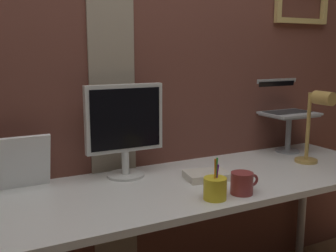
% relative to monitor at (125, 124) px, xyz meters
% --- Properties ---
extents(brick_wall_back, '(3.53, 0.16, 2.62)m').
position_rel_monitor_xyz_m(brick_wall_back, '(0.06, 0.18, 0.31)').
color(brick_wall_back, brown).
rests_on(brick_wall_back, ground_plane).
extents(desk, '(2.28, 0.67, 0.75)m').
position_rel_monitor_xyz_m(desk, '(0.17, -0.21, -0.32)').
color(desk, white).
rests_on(desk, ground_plane).
extents(monitor, '(0.38, 0.18, 0.44)m').
position_rel_monitor_xyz_m(monitor, '(0.00, 0.00, 0.00)').
color(monitor, silver).
rests_on(monitor, desk).
extents(laptop_stand, '(0.28, 0.22, 0.23)m').
position_rel_monitor_xyz_m(laptop_stand, '(1.03, 0.00, -0.10)').
color(laptop_stand, gray).
rests_on(laptop_stand, desk).
extents(laptop, '(0.30, 0.28, 0.20)m').
position_rel_monitor_xyz_m(laptop, '(1.03, 0.06, 0.02)').
color(laptop, '#ADB2B7').
rests_on(laptop, laptop_stand).
extents(whiteboard_panel, '(0.33, 0.08, 0.24)m').
position_rel_monitor_xyz_m(whiteboard_panel, '(-0.51, 0.04, -0.14)').
color(whiteboard_panel, white).
rests_on(whiteboard_panel, desk).
extents(desk_lamp, '(0.12, 0.20, 0.39)m').
position_rel_monitor_xyz_m(desk_lamp, '(0.96, -0.27, -0.01)').
color(desk_lamp, tan).
rests_on(desk_lamp, desk).
extents(pen_cup, '(0.09, 0.09, 0.17)m').
position_rel_monitor_xyz_m(pen_cup, '(0.21, -0.45, -0.21)').
color(pen_cup, yellow).
rests_on(pen_cup, desk).
extents(coffee_mug, '(0.13, 0.09, 0.09)m').
position_rel_monitor_xyz_m(coffee_mug, '(0.35, -0.45, -0.21)').
color(coffee_mug, maroon).
rests_on(coffee_mug, desk).
extents(paper_clutter_stack, '(0.22, 0.17, 0.03)m').
position_rel_monitor_xyz_m(paper_clutter_stack, '(0.32, -0.21, -0.24)').
color(paper_clutter_stack, silver).
rests_on(paper_clutter_stack, desk).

